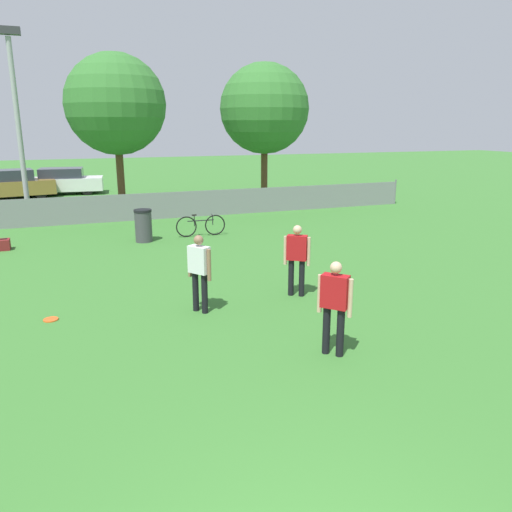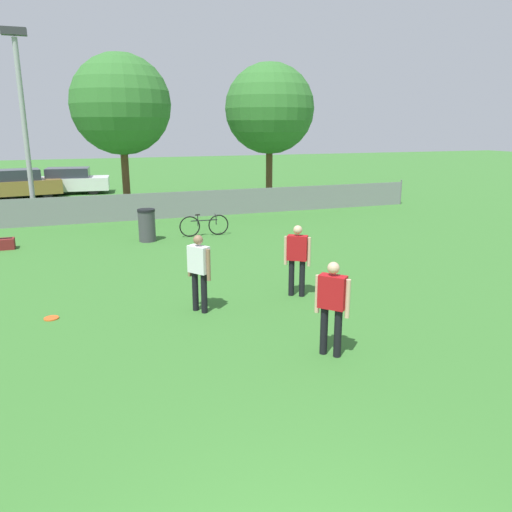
{
  "view_description": "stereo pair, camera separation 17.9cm",
  "coord_description": "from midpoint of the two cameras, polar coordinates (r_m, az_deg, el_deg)",
  "views": [
    {
      "loc": [
        -1.62,
        -2.65,
        3.79
      ],
      "look_at": [
        2.09,
        7.11,
        1.05
      ],
      "focal_mm": 35.0,
      "sensor_mm": 36.0,
      "label": 1
    },
    {
      "loc": [
        -1.45,
        -2.72,
        3.79
      ],
      "look_at": [
        2.09,
        7.11,
        1.05
      ],
      "focal_mm": 35.0,
      "sensor_mm": 36.0,
      "label": 2
    }
  ],
  "objects": [
    {
      "name": "player_receiver_white",
      "position": [
        10.31,
        -6.99,
        -1.36
      ],
      "size": [
        0.43,
        0.52,
        1.64
      ],
      "rotation": [
        0.0,
        0.0,
        -0.97
      ],
      "color": "black",
      "rests_on": "ground_plane"
    },
    {
      "name": "frisbee_disc",
      "position": [
        10.94,
        -22.84,
        -6.7
      ],
      "size": [
        0.29,
        0.29,
        0.03
      ],
      "color": "#E5591E",
      "rests_on": "ground_plane"
    },
    {
      "name": "bicycle_sideline",
      "position": [
        17.69,
        -6.61,
        3.49
      ],
      "size": [
        1.76,
        0.44,
        0.78
      ],
      "rotation": [
        0.0,
        0.0,
        -0.04
      ],
      "color": "black",
      "rests_on": "ground_plane"
    },
    {
      "name": "parked_car_white",
      "position": [
        30.63,
        -21.44,
        7.94
      ],
      "size": [
        4.58,
        2.29,
        1.46
      ],
      "rotation": [
        0.0,
        0.0,
        -0.11
      ],
      "color": "black",
      "rests_on": "ground_plane"
    },
    {
      "name": "tree_near_pole",
      "position": [
        22.51,
        -15.97,
        16.29
      ],
      "size": [
        4.16,
        4.16,
        6.72
      ],
      "color": "brown",
      "rests_on": "ground_plane"
    },
    {
      "name": "light_pole",
      "position": [
        22.19,
        -25.92,
        14.9
      ],
      "size": [
        0.9,
        0.36,
        7.36
      ],
      "color": "#9E9EA3",
      "rests_on": "ground_plane"
    },
    {
      "name": "player_thrower_red",
      "position": [
        11.26,
        4.24,
        0.09
      ],
      "size": [
        0.52,
        0.43,
        1.64
      ],
      "rotation": [
        0.0,
        0.0,
        -0.6
      ],
      "color": "black",
      "rests_on": "ground_plane"
    },
    {
      "name": "tree_far_right",
      "position": [
        24.7,
        0.76,
        16.46
      ],
      "size": [
        4.23,
        4.23,
        6.68
      ],
      "color": "brown",
      "rests_on": "ground_plane"
    },
    {
      "name": "fence_backline",
      "position": [
        20.99,
        -16.41,
        5.23
      ],
      "size": [
        27.29,
        0.07,
        1.21
      ],
      "color": "gray",
      "rests_on": "ground_plane"
    },
    {
      "name": "parked_car_tan",
      "position": [
        29.86,
        -26.36,
        7.31
      ],
      "size": [
        4.49,
        2.41,
        1.52
      ],
      "rotation": [
        0.0,
        0.0,
        0.16
      ],
      "color": "black",
      "rests_on": "ground_plane"
    },
    {
      "name": "player_defender_red",
      "position": [
        8.41,
        8.37,
        -5.17
      ],
      "size": [
        0.46,
        0.48,
        1.64
      ],
      "rotation": [
        0.0,
        0.0,
        -0.83
      ],
      "color": "black",
      "rests_on": "ground_plane"
    },
    {
      "name": "trash_bin",
      "position": [
        17.12,
        -13.04,
        3.41
      ],
      "size": [
        0.59,
        0.59,
        1.09
      ],
      "color": "#3F3F44",
      "rests_on": "ground_plane"
    }
  ]
}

